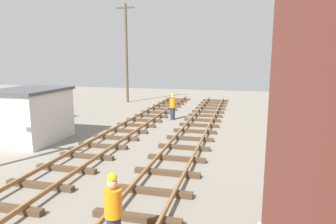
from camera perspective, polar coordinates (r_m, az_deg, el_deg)
control_hut at (r=17.20m, az=-24.57°, el=-0.50°), size 3.00×3.80×2.76m
parked_car_blue at (r=23.54m, az=-24.33°, el=1.00°), size 4.20×2.04×1.76m
utility_pole_far at (r=29.63m, az=-7.89°, el=11.21°), size 1.80×0.24×9.31m
track_worker_foreground at (r=21.10m, az=0.90°, el=1.02°), size 0.40×0.40×1.87m
track_worker_distant at (r=7.14m, az=-10.31°, el=-18.33°), size 0.40×0.40×1.87m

